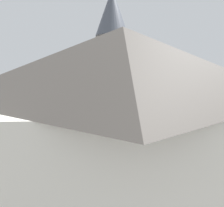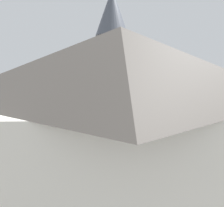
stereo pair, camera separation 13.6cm
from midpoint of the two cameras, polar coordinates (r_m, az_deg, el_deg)
ground_plane at (r=25.95m, az=0.15°, el=-10.34°), size 200.00×200.00×0.00m
clock_tower at (r=24.27m, az=0.17°, el=14.15°), size 3.95×3.95×18.51m
car_blue_kerb at (r=25.58m, az=15.49°, el=-9.24°), size 2.09×4.26×1.53m
car_silver_kerb at (r=18.19m, az=-27.76°, el=-18.65°), size 2.17×4.30×1.53m
car_red_corner at (r=32.36m, az=22.26°, el=-5.46°), size 4.22×3.98×1.53m
car_white_side at (r=19.60m, az=1.27°, el=-15.17°), size 4.19×4.02×1.53m
car_black_far at (r=32.64m, az=11.38°, el=-4.72°), size 1.85×4.15×1.53m
car_green_alley at (r=26.72m, az=-16.32°, el=-8.42°), size 4.45×2.89×1.53m
pedestrian at (r=30.19m, az=16.80°, el=-5.75°), size 0.56×0.23×1.69m
tree at (r=33.00m, az=-15.70°, el=1.58°), size 4.23×4.23×6.46m
building_terrace_right at (r=41.12m, az=16.84°, el=3.91°), size 8.28×8.31×9.40m
building_corner_back at (r=8.96m, az=2.74°, el=-14.05°), size 13.11×11.62×10.90m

